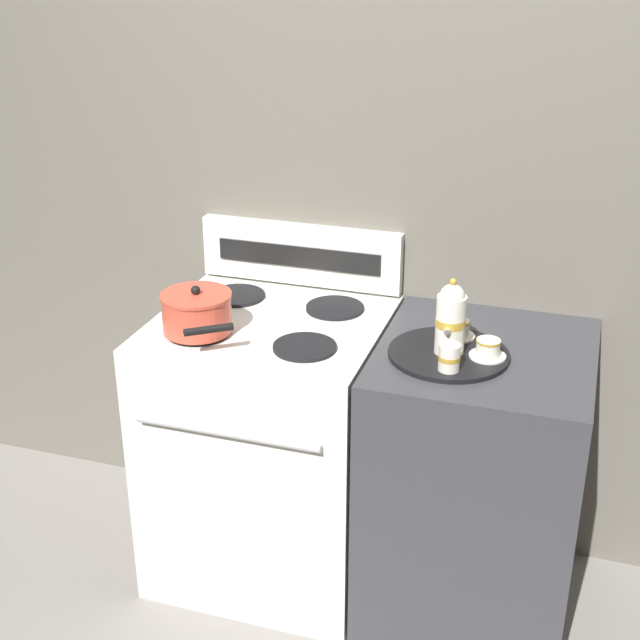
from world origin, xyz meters
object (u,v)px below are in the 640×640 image
teacup_right (488,348)px  stove (272,446)px  serving_tray (449,354)px  saucepan (197,312)px  teacup_left (458,329)px  creamer_jug (449,357)px  teapot (451,319)px

teacup_right → stove: bearing=174.3°
serving_tray → teacup_right: bearing=0.6°
saucepan → teacup_left: size_ratio=2.84×
stove → saucepan: size_ratio=3.10×
serving_tray → creamer_jug: bearing=-80.1°
teacup_left → teapot: bearing=-93.0°
stove → teacup_left: 0.77m
serving_tray → teacup_left: (0.01, 0.11, 0.03)m
saucepan → teacup_right: 0.87m
stove → teapot: teapot is taller
stove → serving_tray: (0.58, -0.07, 0.46)m
teacup_left → serving_tray: bearing=-93.0°
teacup_left → creamer_jug: creamer_jug is taller
creamer_jug → saucepan: bearing=177.9°
teacup_left → creamer_jug: bearing=-86.4°
saucepan → serving_tray: size_ratio=0.86×
stove → teacup_left: bearing=3.8°
teapot → creamer_jug: bearing=-79.7°
teapot → teacup_right: bearing=2.0°
stove → teacup_right: bearing=-5.7°
saucepan → creamer_jug: (0.77, -0.03, -0.02)m
saucepan → serving_tray: (0.75, 0.08, -0.07)m
stove → creamer_jug: (0.60, -0.18, 0.51)m
serving_tray → teacup_right: teacup_right is taller
teacup_left → stove: bearing=-176.2°
serving_tray → teacup_left: teacup_left is taller
saucepan → teapot: teapot is taller
serving_tray → teacup_right: (0.11, 0.00, 0.03)m
saucepan → teacup_right: bearing=5.6°
saucepan → creamer_jug: size_ratio=3.89×
teapot → creamer_jug: teapot is taller
stove → serving_tray: size_ratio=2.65×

